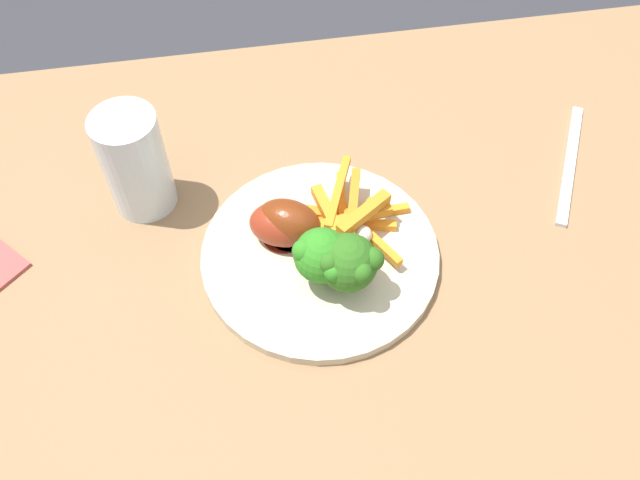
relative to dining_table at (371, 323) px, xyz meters
The scene contains 10 objects.
ground_plane 0.62m from the dining_table, ahead, with size 6.00×6.00×0.00m, color #333338.
dining_table is the anchor object (origin of this frame).
dinner_plate 0.12m from the dining_table, 148.64° to the left, with size 0.25×0.25×0.01m, color beige.
broccoli_floret_front 0.16m from the dining_table, behind, with size 0.06×0.06×0.07m.
broccoli_floret_middle 0.16m from the dining_table, 158.32° to the right, with size 0.06×0.06×0.07m.
carrot_fries_pile 0.14m from the dining_table, 109.60° to the left, with size 0.13×0.14×0.04m.
chicken_drumstick_near 0.17m from the dining_table, 145.71° to the left, with size 0.13×0.07×0.04m.
chicken_drumstick_far 0.16m from the dining_table, 144.83° to the left, with size 0.11×0.08×0.05m.
fork 0.30m from the dining_table, 24.08° to the left, with size 0.19×0.01×0.01m, color silver.
water_glass 0.31m from the dining_table, 148.29° to the left, with size 0.07×0.07×0.12m, color silver.
Camera 1 is at (-0.12, -0.35, 1.29)m, focal length 37.51 mm.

